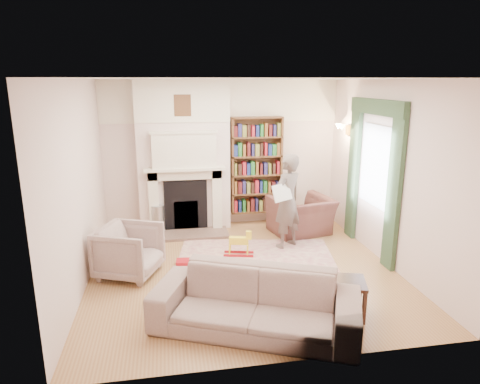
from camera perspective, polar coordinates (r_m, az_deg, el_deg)
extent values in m
plane|color=#97633C|center=(6.59, 0.38, -10.27)|extent=(4.50, 4.50, 0.00)
plane|color=white|center=(5.98, 0.43, 14.87)|extent=(4.50, 4.50, 0.00)
plane|color=beige|center=(8.32, -2.38, 5.10)|extent=(4.50, 0.00, 4.50)
plane|color=beige|center=(4.03, 6.14, -5.42)|extent=(4.50, 0.00, 4.50)
plane|color=beige|center=(6.16, -20.68, 0.76)|extent=(0.00, 4.50, 4.50)
plane|color=beige|center=(6.89, 19.15, 2.31)|extent=(0.00, 4.50, 4.50)
cube|color=beige|center=(8.08, -7.51, 4.71)|extent=(1.70, 0.35, 2.80)
cube|color=silver|center=(7.84, -7.37, 3.06)|extent=(1.47, 0.24, 0.05)
cube|color=black|center=(8.10, -7.23, -1.81)|extent=(0.80, 0.06, 0.96)
cube|color=silver|center=(7.80, -7.45, 5.50)|extent=(1.15, 0.18, 0.62)
cube|color=brown|center=(8.34, 2.20, 3.56)|extent=(1.00, 0.24, 1.85)
cube|color=silver|center=(7.22, 17.57, 3.37)|extent=(0.02, 0.90, 1.30)
cube|color=#2F4A30|center=(6.66, 19.85, 0.06)|extent=(0.07, 0.32, 2.40)
cube|color=#2F4A30|center=(7.87, 14.90, 2.59)|extent=(0.07, 0.32, 2.40)
cube|color=#2F4A30|center=(7.09, 17.82, 10.75)|extent=(0.09, 1.70, 0.24)
cube|color=beige|center=(6.84, 2.16, -9.26)|extent=(2.77, 2.30, 0.01)
imported|color=#512B2B|center=(8.04, 8.13, -3.13)|extent=(1.23, 1.13, 0.69)
imported|color=#C0B69F|center=(6.48, -14.55, -7.61)|extent=(1.07, 1.06, 0.75)
imported|color=gray|center=(5.01, 2.03, -14.47)|extent=(2.49, 1.75, 0.68)
imported|color=#5F524C|center=(7.23, 6.31, -1.25)|extent=(0.71, 0.65, 1.62)
cube|color=silver|center=(6.95, 5.63, -0.05)|extent=(0.40, 0.32, 0.27)
cylinder|color=#A7AAAF|center=(8.10, -10.89, -3.61)|extent=(0.31, 0.31, 0.55)
cube|color=#BAC144|center=(6.26, -5.77, -11.49)|extent=(0.41, 0.41, 0.03)
cube|color=#AA131B|center=(6.81, -7.17, -9.20)|extent=(0.33, 0.24, 0.05)
cube|color=red|center=(6.22, 6.20, -11.76)|extent=(0.30, 0.27, 0.02)
cube|color=red|center=(6.17, 1.95, -11.91)|extent=(0.30, 0.28, 0.02)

